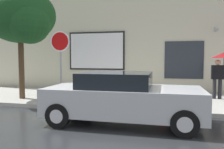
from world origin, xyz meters
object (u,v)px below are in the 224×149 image
at_px(pedestrian_with_umbrella, 222,62).
at_px(street_tree, 22,17).
at_px(stop_sign, 60,52).
at_px(parked_car, 122,97).
at_px(fire_hydrant, 162,96).

xyz_separation_m(pedestrian_with_umbrella, street_tree, (-7.74, -1.78, 1.75)).
xyz_separation_m(street_tree, stop_sign, (1.75, -0.25, -1.38)).
relative_size(parked_car, stop_sign, 1.59).
distance_m(fire_hydrant, stop_sign, 4.00).
bearing_deg(stop_sign, pedestrian_with_umbrella, 18.70).
distance_m(fire_hydrant, pedestrian_with_umbrella, 3.31).
bearing_deg(fire_hydrant, parked_car, -123.69).
distance_m(pedestrian_with_umbrella, stop_sign, 6.34).
height_order(parked_car, stop_sign, stop_sign).
bearing_deg(stop_sign, parked_car, -32.16).
xyz_separation_m(pedestrian_with_umbrella, stop_sign, (-5.99, -2.03, 0.37)).
relative_size(street_tree, stop_sign, 1.67).
height_order(fire_hydrant, stop_sign, stop_sign).
bearing_deg(parked_car, fire_hydrant, 56.31).
bearing_deg(pedestrian_with_umbrella, parked_car, -132.08).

